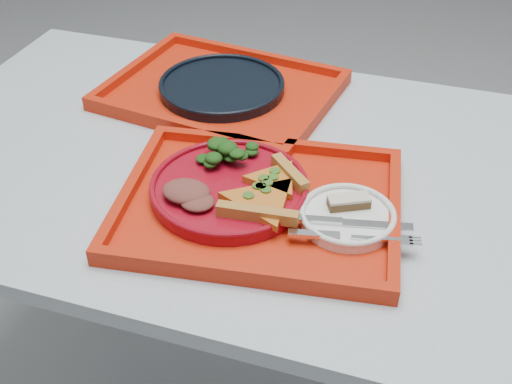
# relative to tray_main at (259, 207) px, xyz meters

# --- Properties ---
(table) EXTENTS (1.60, 0.80, 0.75)m
(table) POSITION_rel_tray_main_xyz_m (0.08, 0.13, -0.08)
(table) COLOR #99A2AC
(table) RESTS_ON ground
(tray_main) EXTENTS (0.49, 0.41, 0.01)m
(tray_main) POSITION_rel_tray_main_xyz_m (0.00, 0.00, 0.00)
(tray_main) COLOR red
(tray_main) RESTS_ON table
(tray_far) EXTENTS (0.49, 0.41, 0.01)m
(tray_far) POSITION_rel_tray_main_xyz_m (-0.19, 0.34, 0.00)
(tray_far) COLOR red
(tray_far) RESTS_ON table
(dinner_plate) EXTENTS (0.26, 0.26, 0.02)m
(dinner_plate) POSITION_rel_tray_main_xyz_m (-0.05, 0.01, 0.02)
(dinner_plate) COLOR maroon
(dinner_plate) RESTS_ON tray_main
(side_plate) EXTENTS (0.15, 0.15, 0.01)m
(side_plate) POSITION_rel_tray_main_xyz_m (0.14, 0.00, 0.01)
(side_plate) COLOR white
(side_plate) RESTS_ON tray_main
(navy_plate) EXTENTS (0.26, 0.26, 0.02)m
(navy_plate) POSITION_rel_tray_main_xyz_m (-0.19, 0.34, 0.01)
(navy_plate) COLOR black
(navy_plate) RESTS_ON tray_far
(pizza_slice_a) EXTENTS (0.14, 0.16, 0.02)m
(pizza_slice_a) POSITION_rel_tray_main_xyz_m (0.01, -0.02, 0.03)
(pizza_slice_a) COLOR orange
(pizza_slice_a) RESTS_ON dinner_plate
(pizza_slice_b) EXTENTS (0.14, 0.14, 0.02)m
(pizza_slice_b) POSITION_rel_tray_main_xyz_m (0.02, 0.04, 0.03)
(pizza_slice_b) COLOR orange
(pizza_slice_b) RESTS_ON dinner_plate
(salad_heap) EXTENTS (0.09, 0.08, 0.04)m
(salad_heap) POSITION_rel_tray_main_xyz_m (-0.08, 0.08, 0.04)
(salad_heap) COLOR black
(salad_heap) RESTS_ON dinner_plate
(meat_portion) EXTENTS (0.08, 0.06, 0.02)m
(meat_portion) POSITION_rel_tray_main_xyz_m (-0.11, -0.04, 0.04)
(meat_portion) COLOR brown
(meat_portion) RESTS_ON dinner_plate
(dessert_bar) EXTENTS (0.07, 0.05, 0.02)m
(dessert_bar) POSITION_rel_tray_main_xyz_m (0.14, 0.02, 0.03)
(dessert_bar) COLOR #4C3119
(dessert_bar) RESTS_ON side_plate
(knife) EXTENTS (0.18, 0.05, 0.01)m
(knife) POSITION_rel_tray_main_xyz_m (0.16, -0.02, 0.02)
(knife) COLOR silver
(knife) RESTS_ON side_plate
(fork) EXTENTS (0.19, 0.06, 0.01)m
(fork) POSITION_rel_tray_main_xyz_m (0.16, -0.05, 0.02)
(fork) COLOR silver
(fork) RESTS_ON side_plate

